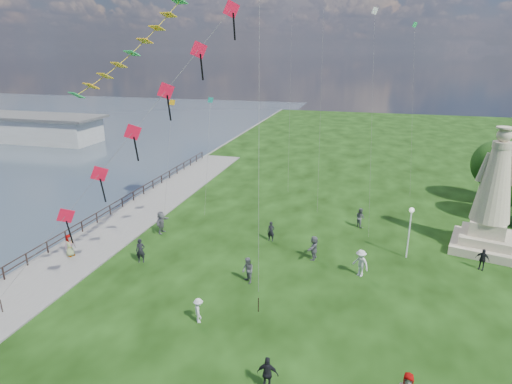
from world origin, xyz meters
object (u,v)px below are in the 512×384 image
(person_7, at_px, (360,218))
(person_10, at_px, (70,247))
(pier_pavilion, at_px, (20,127))
(person_5, at_px, (161,222))
(person_9, at_px, (482,259))
(lamppost, at_px, (410,222))
(person_1, at_px, (248,270))
(person_0, at_px, (141,251))
(person_11, at_px, (314,248))
(person_6, at_px, (271,231))
(person_3, at_px, (268,374))
(person_8, at_px, (361,263))
(person_2, at_px, (199,310))
(statue, at_px, (491,206))

(person_7, relative_size, person_10, 1.02)
(pier_pavilion, distance_m, person_5, 51.78)
(person_7, xyz_separation_m, person_9, (8.31, -5.44, -0.08))
(lamppost, xyz_separation_m, person_1, (-10.07, -6.38, -1.90))
(pier_pavilion, bearing_deg, person_7, -23.24)
(person_0, bearing_deg, person_11, -1.81)
(person_1, xyz_separation_m, person_11, (3.63, 4.40, 0.02))
(pier_pavilion, height_order, person_6, pier_pavilion)
(lamppost, height_order, person_3, lamppost)
(lamppost, distance_m, person_11, 6.99)
(person_3, height_order, person_8, person_8)
(person_2, relative_size, person_10, 0.87)
(statue, bearing_deg, person_0, -146.17)
(person_5, distance_m, person_7, 16.58)
(person_3, bearing_deg, pier_pavilion, -40.52)
(person_3, bearing_deg, person_11, -92.22)
(person_5, height_order, person_10, person_5)
(person_0, relative_size, person_1, 1.01)
(person_5, height_order, person_9, person_5)
(person_0, xyz_separation_m, person_1, (8.06, -0.73, -0.01))
(person_11, bearing_deg, person_6, -110.90)
(person_2, xyz_separation_m, person_3, (4.82, -3.79, 0.10))
(pier_pavilion, height_order, person_0, pier_pavilion)
(person_2, xyz_separation_m, person_6, (1.38, 11.36, 0.07))
(person_1, bearing_deg, person_7, 107.16)
(person_7, distance_m, person_8, 8.52)
(person_6, bearing_deg, person_0, -140.36)
(person_3, xyz_separation_m, person_5, (-12.43, 14.28, 0.12))
(person_0, bearing_deg, statue, 0.66)
(pier_pavilion, distance_m, person_3, 70.35)
(person_0, height_order, person_10, person_0)
(person_9, bearing_deg, person_2, -120.26)
(person_2, height_order, person_8, person_8)
(person_3, bearing_deg, person_5, -50.15)
(person_3, distance_m, person_9, 18.43)
(lamppost, distance_m, person_8, 5.10)
(person_6, relative_size, person_8, 0.85)
(person_6, bearing_deg, person_11, -27.89)
(pier_pavilion, height_order, person_9, pier_pavilion)
(statue, bearing_deg, person_7, -178.09)
(person_3, distance_m, person_5, 18.93)
(pier_pavilion, xyz_separation_m, person_1, (51.01, -36.05, -0.97))
(person_0, height_order, person_8, person_8)
(person_3, bearing_deg, person_7, -100.30)
(person_2, distance_m, person_6, 11.45)
(pier_pavilion, xyz_separation_m, person_11, (54.64, -31.66, -0.95))
(person_6, xyz_separation_m, person_7, (6.62, 4.70, 0.04))
(person_8, height_order, person_9, person_8)
(person_5, bearing_deg, person_3, -136.59)
(person_1, bearing_deg, lamppost, 79.69)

